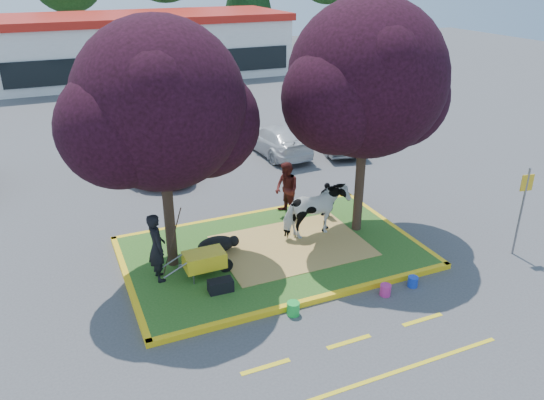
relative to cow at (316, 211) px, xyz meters
name	(u,v)px	position (x,y,z in m)	size (l,w,h in m)	color
ground	(273,254)	(-1.49, -0.29, -0.97)	(90.00, 90.00, 0.00)	#424244
median_island	(273,252)	(-1.49, -0.29, -0.89)	(8.00, 5.00, 0.15)	#275B1C
curb_near	(315,300)	(-1.49, -2.87, -0.89)	(8.30, 0.16, 0.15)	yellow
curb_far	(242,216)	(-1.49, 2.29, -0.89)	(8.30, 0.16, 0.15)	yellow
curb_left	(129,283)	(-5.57, -0.29, -0.89)	(0.16, 5.30, 0.15)	yellow
curb_right	(392,226)	(2.59, -0.29, -0.89)	(0.16, 5.30, 0.15)	yellow
straw_bedding	(292,246)	(-0.89, -0.29, -0.81)	(4.20, 3.00, 0.01)	tan
tree_purple_left	(161,113)	(-4.27, 0.09, 3.39)	(5.06, 4.20, 6.51)	black
tree_purple_right	(368,86)	(1.43, -0.11, 3.60)	(5.30, 4.40, 6.82)	black
fire_lane_stripe_a	(266,367)	(-3.49, -4.49, -0.96)	(1.10, 0.12, 0.01)	yellow
fire_lane_stripe_b	(349,342)	(-1.49, -4.49, -0.96)	(1.10, 0.12, 0.01)	yellow
fire_lane_stripe_c	(422,320)	(0.51, -4.49, -0.96)	(1.10, 0.12, 0.01)	yellow
fire_lane_long	(380,377)	(-1.49, -5.69, -0.96)	(6.00, 0.10, 0.01)	yellow
retail_building	(144,45)	(0.51, 27.70, 1.28)	(20.40, 8.40, 4.40)	silver
cow	(316,211)	(0.00, 0.00, 0.00)	(0.88, 1.93, 1.63)	silver
calf	(216,245)	(-3.02, 0.25, -0.59)	(1.06, 0.60, 0.46)	black
handler	(157,247)	(-4.80, -0.48, 0.11)	(0.67, 0.44, 1.84)	black
visitor_a	(287,189)	(-0.15, 1.71, 0.07)	(0.86, 0.67, 1.77)	#4C1815
visitor_b	(326,199)	(0.98, 1.10, -0.24)	(0.68, 0.28, 1.15)	black
wheelbarrow	(205,260)	(-3.67, -0.87, -0.32)	(1.90, 0.64, 0.71)	black
gear_bag_dark	(221,286)	(-3.53, -1.68, -0.66)	(0.62, 0.34, 0.31)	black
gear_bag_green	(202,267)	(-3.68, -0.54, -0.70)	(0.43, 0.27, 0.23)	black
sign_post	(523,202)	(4.86, -2.99, 0.66)	(0.37, 0.09, 2.62)	slate
bucket_green	(293,309)	(-2.19, -3.09, -0.80)	(0.31, 0.31, 0.33)	green
bucket_pink	(385,290)	(0.28, -3.28, -0.82)	(0.28, 0.28, 0.30)	#D32E86
bucket_blue	(413,282)	(1.16, -3.23, -0.83)	(0.26, 0.26, 0.28)	blue
car_silver	(118,150)	(-4.40, 8.66, -0.19)	(1.64, 4.69, 1.55)	#AFB2B7
car_red	(170,157)	(-2.61, 7.38, -0.34)	(2.09, 4.52, 1.26)	#A30D22
car_white	(276,139)	(2.19, 7.79, -0.33)	(1.78, 4.37, 1.27)	silver
car_grey	(335,130)	(5.01, 7.60, -0.19)	(1.64, 4.71, 1.55)	#595D61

